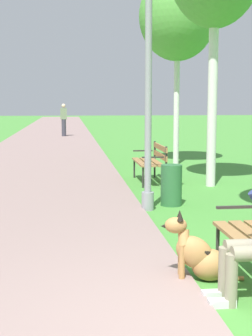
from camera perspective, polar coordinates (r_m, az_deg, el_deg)
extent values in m
cube|color=gray|center=(27.41, -8.31, 3.85)|extent=(4.07, 60.00, 0.04)
cube|color=olive|center=(4.92, 13.08, -8.12)|extent=(0.14, 1.50, 0.04)
cylinder|color=#2D2B28|center=(5.60, 10.38, -8.50)|extent=(0.04, 0.04, 0.45)
cube|color=#2D2B28|center=(5.57, 12.45, -4.36)|extent=(0.45, 0.04, 0.03)
cube|color=olive|center=(10.94, 1.55, 0.68)|extent=(0.14, 1.50, 0.04)
cube|color=olive|center=(10.97, 2.46, 0.69)|extent=(0.14, 1.50, 0.04)
cube|color=olive|center=(10.99, 3.36, 0.70)|extent=(0.14, 1.50, 0.04)
cube|color=olive|center=(11.00, 3.90, 1.43)|extent=(0.04, 1.50, 0.11)
cube|color=olive|center=(10.98, 3.91, 2.37)|extent=(0.04, 1.50, 0.11)
cylinder|color=#2D2B28|center=(11.64, 0.95, -0.02)|extent=(0.04, 0.04, 0.45)
cylinder|color=#2D2B28|center=(11.69, 3.28, 0.99)|extent=(0.04, 0.04, 0.85)
cube|color=#2D2B28|center=(11.62, 1.93, 1.98)|extent=(0.45, 0.04, 0.03)
cylinder|color=#2D2B28|center=(10.29, 1.95, -1.03)|extent=(0.04, 0.04, 0.45)
cylinder|color=#2D2B28|center=(10.34, 4.58, 0.12)|extent=(0.04, 0.04, 0.85)
cube|color=#2D2B28|center=(10.27, 3.06, 1.23)|extent=(0.45, 0.04, 0.03)
cylinder|color=gray|center=(4.69, 13.65, -8.67)|extent=(0.42, 0.14, 0.14)
cylinder|color=gray|center=(4.69, 11.10, -11.59)|extent=(0.11, 0.11, 0.47)
cube|color=silver|center=(4.74, 10.09, -13.95)|extent=(0.24, 0.09, 0.07)
cylinder|color=gray|center=(4.51, 11.89, -12.40)|extent=(0.11, 0.11, 0.47)
cube|color=silver|center=(4.56, 10.83, -14.84)|extent=(0.24, 0.09, 0.07)
ellipsoid|color=#B27F47|center=(5.12, 9.49, -10.81)|extent=(0.40, 0.33, 0.32)
ellipsoid|color=#B27F47|center=(5.06, 7.81, -9.50)|extent=(0.53, 0.29, 0.48)
ellipsoid|color=black|center=(5.05, 8.39, -9.08)|extent=(0.38, 0.24, 0.27)
cylinder|color=#B27F47|center=(5.13, 6.25, -10.33)|extent=(0.06, 0.06, 0.38)
cylinder|color=#B27F47|center=(5.02, 6.37, -10.75)|extent=(0.06, 0.06, 0.38)
cylinder|color=#B27F47|center=(5.01, 6.58, -7.93)|extent=(0.13, 0.18, 0.19)
ellipsoid|color=#B27F47|center=(4.97, 5.68, -6.49)|extent=(0.24, 0.17, 0.16)
cone|color=black|center=(4.96, 4.52, -6.61)|extent=(0.11, 0.10, 0.09)
cone|color=black|center=(4.99, 6.12, -5.25)|extent=(0.06, 0.06, 0.09)
cone|color=black|center=(4.90, 6.20, -5.48)|extent=(0.06, 0.06, 0.09)
cylinder|color=#B27F47|center=(5.19, 11.69, -12.16)|extent=(0.28, 0.08, 0.04)
cylinder|color=gray|center=(8.21, 2.48, -3.77)|extent=(0.20, 0.20, 0.30)
cylinder|color=gray|center=(8.05, 2.56, 10.18)|extent=(0.11, 0.11, 4.26)
cylinder|color=silver|center=(10.54, 9.80, 8.09)|extent=(0.19, 0.19, 3.76)
cylinder|color=silver|center=(14.12, 5.76, 7.18)|extent=(0.16, 0.16, 3.35)
ellipsoid|color=#569E42|center=(14.31, 5.89, 16.84)|extent=(2.10, 2.29, 2.43)
cylinder|color=#2D6638|center=(8.57, 5.17, -1.95)|extent=(0.36, 0.36, 0.70)
cylinder|color=#383842|center=(25.30, -7.08, 4.52)|extent=(0.22, 0.22, 0.88)
cube|color=#6B7F5B|center=(25.27, -7.10, 6.15)|extent=(0.32, 0.20, 0.56)
sphere|color=beige|center=(25.26, -7.12, 7.04)|extent=(0.20, 0.20, 0.20)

